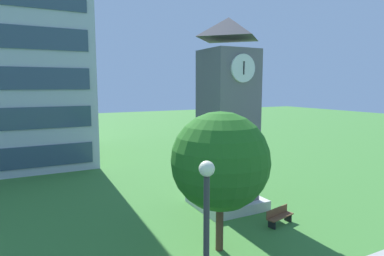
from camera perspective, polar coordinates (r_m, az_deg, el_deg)
ground_plane at (r=15.64m, az=3.59°, el=-20.91°), size 160.00×160.00×0.00m
clock_tower at (r=19.85m, az=6.18°, el=0.63°), size 3.82×3.82×11.34m
park_bench at (r=18.83m, az=14.92°, el=-14.54°), size 1.86×0.86×0.88m
street_lamp at (r=8.03m, az=2.49°, el=-21.02°), size 0.36×0.36×5.75m
tree_by_building at (r=14.52m, az=4.93°, el=-5.77°), size 4.38×4.38×6.32m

